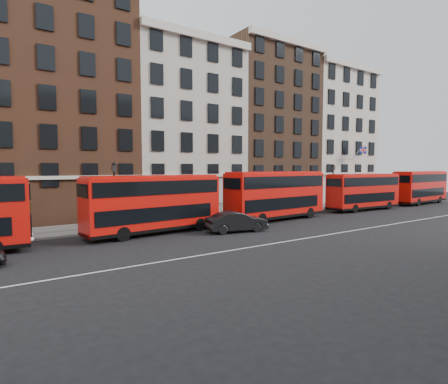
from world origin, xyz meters
TOP-DOWN VIEW (x-y plane):
  - ground at (0.00, 0.00)m, footprint 120.00×120.00m
  - pavement at (0.00, 10.50)m, footprint 80.00×5.00m
  - kerb at (0.00, 8.00)m, footprint 80.00×0.30m
  - road_centre_line at (0.00, -2.00)m, footprint 70.00×0.12m
  - building_terrace at (-0.31, 17.88)m, footprint 64.00×11.95m
  - bus_b at (-8.30, 5.69)m, footprint 10.80×3.54m
  - bus_c at (4.14, 5.69)m, footprint 11.26×3.49m
  - bus_d at (17.96, 5.70)m, footprint 10.36×2.93m
  - bus_e at (30.96, 5.69)m, footprint 10.92×3.17m
  - car_front at (-2.62, 2.81)m, footprint 5.09×2.64m
  - lamp_post_left at (-10.44, 8.44)m, footprint 0.44×0.44m
  - lamp_post_right at (15.74, 8.32)m, footprint 0.44×0.44m
  - traffic_light at (26.47, 8.36)m, footprint 0.25×0.45m
  - iron_railings at (0.00, 12.70)m, footprint 6.60×0.06m

SIDE VIEW (x-z plane):
  - ground at x=0.00m, z-range 0.00..0.00m
  - road_centre_line at x=0.00m, z-range 0.00..0.01m
  - pavement at x=0.00m, z-range 0.00..0.15m
  - kerb at x=0.00m, z-range 0.00..0.16m
  - iron_railings at x=0.00m, z-range 0.15..1.15m
  - car_front at x=-2.62m, z-range 0.00..1.60m
  - bus_d at x=17.96m, z-range 0.16..4.47m
  - bus_b at x=-8.30m, z-range 0.16..4.62m
  - bus_e at x=30.96m, z-range 0.16..4.70m
  - traffic_light at x=26.47m, z-range 0.81..4.08m
  - bus_c at x=4.14m, z-range 0.17..4.83m
  - lamp_post_left at x=-10.44m, z-range 0.42..5.74m
  - lamp_post_right at x=15.74m, z-range 0.42..5.74m
  - building_terrace at x=-0.31m, z-range -0.76..21.24m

